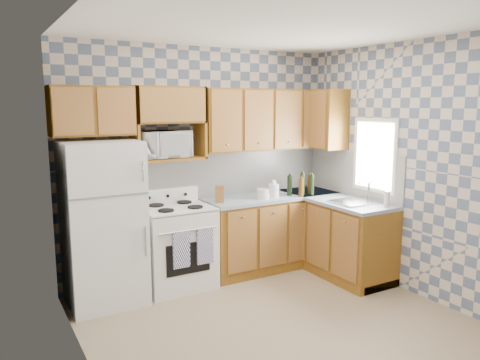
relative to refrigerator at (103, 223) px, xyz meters
name	(u,v)px	position (x,y,z in m)	size (l,w,h in m)	color
floor	(275,321)	(1.27, -1.25, -0.84)	(3.40, 3.40, 0.00)	#857156
back_wall	(201,162)	(1.27, 0.35, 0.51)	(3.40, 0.02, 2.70)	slate
right_wall	(406,168)	(2.97, -1.25, 0.51)	(0.02, 3.20, 2.70)	slate
backsplash_back	(231,172)	(1.68, 0.34, 0.36)	(2.60, 0.01, 0.56)	silver
backsplash_right	(353,173)	(2.96, -0.45, 0.36)	(0.01, 1.60, 0.56)	silver
refrigerator	(103,223)	(0.00, 0.00, 0.00)	(0.75, 0.70, 1.68)	silver
stove_body	(176,248)	(0.80, 0.03, -0.39)	(0.76, 0.65, 0.90)	silver
cooktop	(176,208)	(0.80, 0.03, 0.07)	(0.76, 0.65, 0.03)	silver
backguard	(166,195)	(0.80, 0.30, 0.16)	(0.76, 0.08, 0.17)	silver
dish_towel_left	(181,250)	(0.72, -0.32, -0.31)	(0.19, 0.03, 0.39)	navy
dish_towel_right	(205,246)	(0.99, -0.32, -0.31)	(0.19, 0.03, 0.39)	navy
base_cabinets_back	(271,232)	(2.10, 0.05, -0.40)	(1.75, 0.60, 0.88)	brown
base_cabinets_right	(333,236)	(2.67, -0.45, -0.40)	(0.60, 1.60, 0.88)	brown
countertop_back	(272,197)	(2.10, 0.05, 0.06)	(1.77, 0.63, 0.04)	slate
countertop_right	(334,199)	(2.67, -0.45, 0.06)	(0.63, 1.60, 0.04)	slate
upper_cabinets_back	(267,120)	(2.10, 0.19, 1.01)	(1.75, 0.33, 0.74)	brown
upper_cabinets_fridge	(92,111)	(-0.02, 0.19, 1.13)	(0.82, 0.33, 0.50)	brown
upper_cabinets_right	(321,119)	(2.81, 0.00, 1.01)	(0.33, 0.70, 0.74)	brown
microwave_shelf	(169,159)	(0.80, 0.19, 0.60)	(0.80, 0.33, 0.03)	brown
microwave	(164,144)	(0.75, 0.20, 0.76)	(0.54, 0.37, 0.30)	silver
sink	(355,202)	(2.67, -0.80, 0.09)	(0.48, 0.40, 0.03)	#B7B7BC
window	(375,155)	(2.96, -0.80, 0.61)	(0.02, 0.66, 0.86)	white
bottle_0	(302,184)	(2.43, -0.14, 0.22)	(0.06, 0.06, 0.28)	black
bottle_1	(312,185)	(2.53, -0.20, 0.21)	(0.06, 0.06, 0.26)	black
bottle_2	(310,184)	(2.58, -0.10, 0.20)	(0.06, 0.06, 0.24)	#563510
bottle_3	(301,188)	(2.36, -0.21, 0.19)	(0.06, 0.06, 0.22)	#563510
bottle_4	(290,186)	(2.28, -0.08, 0.20)	(0.06, 0.06, 0.25)	black
knife_block	(219,194)	(1.32, -0.03, 0.18)	(0.09, 0.09, 0.20)	brown
electric_kettle	(273,191)	(2.02, -0.10, 0.16)	(0.13, 0.13, 0.17)	silver
food_containers	(263,194)	(1.89, -0.06, 0.14)	(0.17, 0.17, 0.11)	silver
soap_bottle	(387,199)	(2.83, -1.13, 0.17)	(0.06, 0.06, 0.17)	silver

